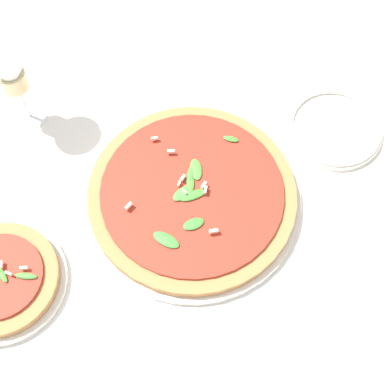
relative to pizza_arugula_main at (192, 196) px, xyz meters
name	(u,v)px	position (x,y,z in m)	size (l,w,h in m)	color
ground_plane	(174,204)	(0.02, -0.02, -0.02)	(6.00, 6.00, 0.00)	silver
pizza_arugula_main	(192,196)	(0.00, 0.00, 0.00)	(0.37, 0.37, 0.05)	silver
pizza_personal_side	(1,280)	(0.28, -0.18, 0.00)	(0.20, 0.20, 0.05)	silver
wine_glass	(10,72)	(0.01, -0.35, 0.11)	(0.09, 0.09, 0.18)	white
side_plate_white	(335,129)	(-0.26, 0.15, -0.01)	(0.17, 0.17, 0.02)	silver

